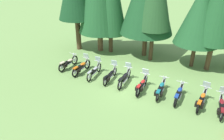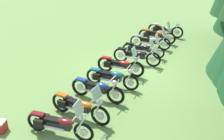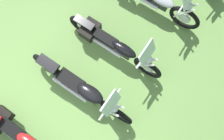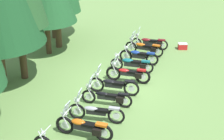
{
  "view_description": "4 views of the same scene",
  "coord_description": "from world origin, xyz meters",
  "px_view_note": "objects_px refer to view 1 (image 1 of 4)",
  "views": [
    {
      "loc": [
        2.76,
        -12.55,
        7.9
      ],
      "look_at": [
        -1.6,
        0.3,
        0.91
      ],
      "focal_mm": 34.44,
      "sensor_mm": 36.0,
      "label": 1
    },
    {
      "loc": [
        11.62,
        2.23,
        5.36
      ],
      "look_at": [
        1.6,
        -0.43,
        0.6
      ],
      "focal_mm": 43.21,
      "sensor_mm": 36.0,
      "label": 2
    },
    {
      "loc": [
        -0.02,
        1.28,
        6.12
      ],
      "look_at": [
        -1.17,
        0.64,
        0.88
      ],
      "focal_mm": 46.46,
      "sensor_mm": 36.0,
      "label": 3
    },
    {
      "loc": [
        -15.3,
        -1.96,
        7.92
      ],
      "look_at": [
        0.66,
        0.51,
        0.62
      ],
      "focal_mm": 57.41,
      "sensor_mm": 36.0,
      "label": 4
    }
  ],
  "objects_px": {
    "motorcycle_1": "(81,67)",
    "pine_tree_5": "(201,13)",
    "motorcycle_2": "(94,71)",
    "motorcycle_6": "(161,89)",
    "motorcycle_0": "(68,63)",
    "motorcycle_5": "(142,85)",
    "motorcycle_7": "(179,94)",
    "motorcycle_8": "(202,100)",
    "motorcycle_3": "(110,75)",
    "motorcycle_4": "(125,78)",
    "motorcycle_9": "(221,106)"
  },
  "relations": [
    {
      "from": "motorcycle_1",
      "to": "motorcycle_3",
      "type": "bearing_deg",
      "value": -89.7
    },
    {
      "from": "motorcycle_2",
      "to": "motorcycle_8",
      "type": "relative_size",
      "value": 1.02
    },
    {
      "from": "motorcycle_5",
      "to": "motorcycle_9",
      "type": "distance_m",
      "value": 4.86
    },
    {
      "from": "motorcycle_7",
      "to": "motorcycle_8",
      "type": "relative_size",
      "value": 0.97
    },
    {
      "from": "motorcycle_0",
      "to": "motorcycle_3",
      "type": "xyz_separation_m",
      "value": [
        3.89,
        -0.84,
        -0.02
      ]
    },
    {
      "from": "motorcycle_4",
      "to": "motorcycle_6",
      "type": "bearing_deg",
      "value": -98.31
    },
    {
      "from": "motorcycle_2",
      "to": "motorcycle_7",
      "type": "xyz_separation_m",
      "value": [
        6.2,
        -1.2,
        0.0
      ]
    },
    {
      "from": "motorcycle_7",
      "to": "pine_tree_5",
      "type": "distance_m",
      "value": 6.72
    },
    {
      "from": "motorcycle_3",
      "to": "pine_tree_5",
      "type": "bearing_deg",
      "value": -46.22
    },
    {
      "from": "motorcycle_4",
      "to": "motorcycle_0",
      "type": "bearing_deg",
      "value": 85.15
    },
    {
      "from": "motorcycle_3",
      "to": "pine_tree_5",
      "type": "relative_size",
      "value": 0.34
    },
    {
      "from": "motorcycle_1",
      "to": "motorcycle_9",
      "type": "relative_size",
      "value": 1.02
    },
    {
      "from": "motorcycle_2",
      "to": "motorcycle_6",
      "type": "xyz_separation_m",
      "value": [
        5.06,
        -0.99,
        -0.0
      ]
    },
    {
      "from": "motorcycle_0",
      "to": "motorcycle_4",
      "type": "distance_m",
      "value": 5.1
    },
    {
      "from": "motorcycle_6",
      "to": "pine_tree_5",
      "type": "bearing_deg",
      "value": -13.53
    },
    {
      "from": "motorcycle_4",
      "to": "motorcycle_3",
      "type": "bearing_deg",
      "value": 91.4
    },
    {
      "from": "motorcycle_9",
      "to": "pine_tree_5",
      "type": "xyz_separation_m",
      "value": [
        -1.65,
        5.92,
        3.92
      ]
    },
    {
      "from": "motorcycle_1",
      "to": "pine_tree_5",
      "type": "distance_m",
      "value": 9.87
    },
    {
      "from": "motorcycle_5",
      "to": "motorcycle_4",
      "type": "bearing_deg",
      "value": 73.81
    },
    {
      "from": "motorcycle_5",
      "to": "motorcycle_6",
      "type": "height_order",
      "value": "motorcycle_5"
    },
    {
      "from": "motorcycle_2",
      "to": "motorcycle_9",
      "type": "xyz_separation_m",
      "value": [
        8.59,
        -1.7,
        -0.01
      ]
    },
    {
      "from": "motorcycle_3",
      "to": "motorcycle_7",
      "type": "relative_size",
      "value": 1.03
    },
    {
      "from": "motorcycle_3",
      "to": "motorcycle_0",
      "type": "bearing_deg",
      "value": 83.0
    },
    {
      "from": "motorcycle_4",
      "to": "motorcycle_9",
      "type": "relative_size",
      "value": 1.06
    },
    {
      "from": "motorcycle_0",
      "to": "motorcycle_8",
      "type": "distance_m",
      "value": 10.29
    },
    {
      "from": "motorcycle_0",
      "to": "motorcycle_2",
      "type": "relative_size",
      "value": 0.99
    },
    {
      "from": "motorcycle_1",
      "to": "motorcycle_2",
      "type": "relative_size",
      "value": 0.98
    },
    {
      "from": "motorcycle_2",
      "to": "motorcycle_3",
      "type": "bearing_deg",
      "value": -97.51
    },
    {
      "from": "motorcycle_6",
      "to": "pine_tree_5",
      "type": "relative_size",
      "value": 0.34
    },
    {
      "from": "motorcycle_4",
      "to": "motorcycle_8",
      "type": "height_order",
      "value": "motorcycle_4"
    },
    {
      "from": "motorcycle_0",
      "to": "motorcycle_5",
      "type": "distance_m",
      "value": 6.53
    },
    {
      "from": "motorcycle_4",
      "to": "motorcycle_6",
      "type": "height_order",
      "value": "motorcycle_4"
    },
    {
      "from": "motorcycle_9",
      "to": "motorcycle_6",
      "type": "bearing_deg",
      "value": 82.51
    },
    {
      "from": "motorcycle_1",
      "to": "motorcycle_9",
      "type": "distance_m",
      "value": 9.96
    },
    {
      "from": "motorcycle_0",
      "to": "motorcycle_4",
      "type": "xyz_separation_m",
      "value": [
        5.01,
        -0.92,
        0.02
      ]
    },
    {
      "from": "motorcycle_3",
      "to": "motorcycle_6",
      "type": "relative_size",
      "value": 0.99
    },
    {
      "from": "motorcycle_0",
      "to": "motorcycle_5",
      "type": "relative_size",
      "value": 1.02
    },
    {
      "from": "motorcycle_2",
      "to": "motorcycle_4",
      "type": "bearing_deg",
      "value": -94.33
    },
    {
      "from": "pine_tree_5",
      "to": "motorcycle_1",
      "type": "bearing_deg",
      "value": -153.63
    },
    {
      "from": "pine_tree_5",
      "to": "motorcycle_3",
      "type": "bearing_deg",
      "value": -141.37
    },
    {
      "from": "motorcycle_1",
      "to": "motorcycle_7",
      "type": "relative_size",
      "value": 1.04
    },
    {
      "from": "motorcycle_3",
      "to": "motorcycle_5",
      "type": "xyz_separation_m",
      "value": [
        2.46,
        -0.65,
        0.03
      ]
    },
    {
      "from": "pine_tree_5",
      "to": "motorcycle_4",
      "type": "bearing_deg",
      "value": -134.52
    },
    {
      "from": "motorcycle_7",
      "to": "motorcycle_8",
      "type": "xyz_separation_m",
      "value": [
        1.33,
        -0.24,
        0.01
      ]
    },
    {
      "from": "motorcycle_1",
      "to": "motorcycle_4",
      "type": "relative_size",
      "value": 0.96
    },
    {
      "from": "motorcycle_0",
      "to": "motorcycle_5",
      "type": "xyz_separation_m",
      "value": [
        6.35,
        -1.49,
        0.01
      ]
    },
    {
      "from": "motorcycle_3",
      "to": "motorcycle_4",
      "type": "xyz_separation_m",
      "value": [
        1.12,
        -0.08,
        0.05
      ]
    },
    {
      "from": "pine_tree_5",
      "to": "motorcycle_6",
      "type": "bearing_deg",
      "value": -109.85
    },
    {
      "from": "motorcycle_3",
      "to": "motorcycle_8",
      "type": "xyz_separation_m",
      "value": [
        6.2,
        -1.18,
        0.04
      ]
    },
    {
      "from": "motorcycle_7",
      "to": "motorcycle_8",
      "type": "height_order",
      "value": "motorcycle_8"
    }
  ]
}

